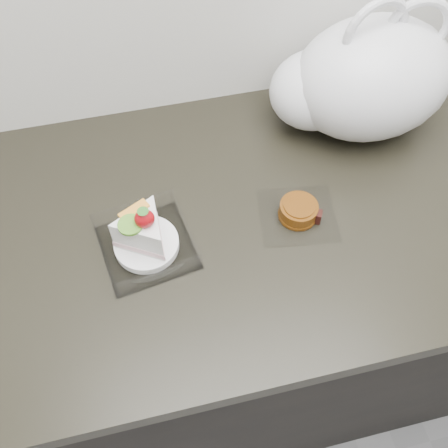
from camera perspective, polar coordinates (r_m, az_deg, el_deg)
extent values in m
cube|color=black|center=(1.34, 5.21, -9.65)|extent=(2.00, 0.60, 0.86)
cube|color=black|center=(0.95, 7.24, 1.72)|extent=(2.04, 0.64, 0.04)
cube|color=white|center=(0.88, -8.75, -2.62)|extent=(0.17, 0.17, 0.00)
cylinder|color=white|center=(0.87, -8.83, -2.29)|extent=(0.11, 0.11, 0.02)
ellipsoid|color=#B90C16|center=(0.79, -9.07, 0.61)|extent=(0.03, 0.03, 0.03)
cone|color=#2D7223|center=(0.78, -9.23, 1.29)|extent=(0.02, 0.02, 0.01)
cylinder|color=#61AB31|center=(0.80, -10.65, -0.09)|extent=(0.04, 0.04, 0.01)
cube|color=orange|center=(0.82, -10.26, 1.54)|extent=(0.05, 0.04, 0.01)
cube|color=white|center=(0.92, 8.38, 0.97)|extent=(0.15, 0.15, 0.00)
cylinder|color=brown|center=(0.91, 8.49, 1.52)|extent=(0.07, 0.07, 0.03)
cylinder|color=brown|center=(0.91, 8.41, 1.11)|extent=(0.07, 0.07, 0.01)
cylinder|color=brown|center=(0.89, 8.62, 2.12)|extent=(0.06, 0.06, 0.00)
cube|color=black|center=(0.91, 10.47, 0.86)|extent=(0.02, 0.02, 0.02)
ellipsoid|color=white|center=(1.02, 16.49, 15.60)|extent=(0.31, 0.24, 0.23)
ellipsoid|color=white|center=(1.01, 10.41, 14.82)|extent=(0.18, 0.16, 0.15)
torus|color=white|center=(0.95, 16.92, 20.33)|extent=(0.13, 0.04, 0.13)
torus|color=white|center=(0.99, 21.29, 20.18)|extent=(0.12, 0.04, 0.12)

